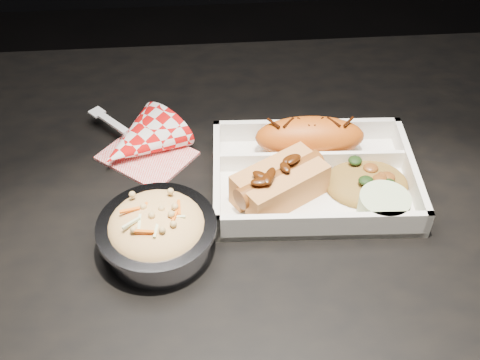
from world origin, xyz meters
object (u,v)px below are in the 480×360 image
food_tray (313,179)px  napkin_fork (139,143)px  fried_pastry (310,137)px  foil_coleslaw_cup (157,231)px  hotdog (280,181)px  dining_table (276,260)px

food_tray → napkin_fork: napkin_fork is taller
fried_pastry → napkin_fork: napkin_fork is taller
food_tray → fried_pastry: bearing=90.0°
fried_pastry → foil_coleslaw_cup: foil_coleslaw_cup is taller
hotdog → napkin_fork: bearing=117.5°
dining_table → foil_coleslaw_cup: 0.19m
food_tray → napkin_fork: (-0.22, 0.08, 0.01)m
dining_table → fried_pastry: 0.17m
foil_coleslaw_cup → napkin_fork: bearing=99.7°
dining_table → foil_coleslaw_cup: foil_coleslaw_cup is taller
hotdog → foil_coleslaw_cup: size_ratio=0.93×
napkin_fork → hotdog: bearing=16.5°
napkin_fork → dining_table: bearing=11.5°
hotdog → napkin_fork: napkin_fork is taller
hotdog → napkin_fork: size_ratio=0.78×
fried_pastry → dining_table: bearing=-117.2°
fried_pastry → hotdog: 0.09m
napkin_fork → food_tray: bearing=27.5°
dining_table → food_tray: bearing=42.8°
food_tray → napkin_fork: size_ratio=1.63×
hotdog → napkin_fork: (-0.18, 0.11, -0.02)m
food_tray → hotdog: (-0.05, -0.02, 0.02)m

